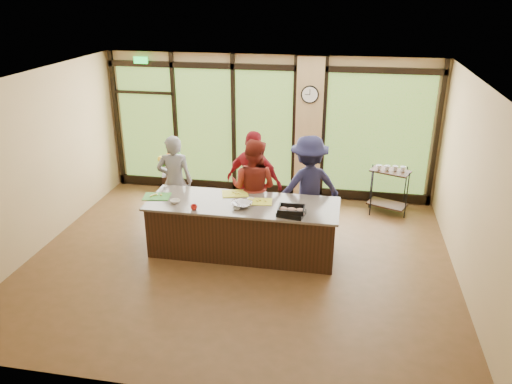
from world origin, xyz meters
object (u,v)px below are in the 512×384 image
at_px(flower_stand, 172,190).
at_px(bar_cart, 389,185).
at_px(island_base, 243,229).
at_px(cook_left, 175,182).
at_px(cook_right, 308,187).
at_px(roasting_pan, 291,213).

bearing_deg(flower_stand, bar_cart, -12.06).
height_order(island_base, flower_stand, island_base).
bearing_deg(cook_left, cook_right, 171.36).
height_order(cook_left, roasting_pan, cook_left).
distance_m(island_base, roasting_pan, 1.05).
height_order(roasting_pan, bar_cart, bar_cart).
relative_size(roasting_pan, bar_cart, 0.40).
distance_m(roasting_pan, bar_cart, 2.98).
bearing_deg(cook_right, island_base, 16.73).
bearing_deg(island_base, bar_cart, 39.68).
relative_size(island_base, flower_stand, 4.37).
bearing_deg(bar_cart, flower_stand, -151.05).
height_order(island_base, roasting_pan, roasting_pan).
bearing_deg(island_base, flower_stand, 138.64).
relative_size(roasting_pan, flower_stand, 0.58).
bearing_deg(roasting_pan, flower_stand, 154.33).
bearing_deg(roasting_pan, island_base, 168.83).
xyz_separation_m(cook_right, flower_stand, (-2.86, 0.75, -0.59)).
bearing_deg(island_base, cook_right, 40.45).
relative_size(cook_right, flower_stand, 2.65).
relative_size(island_base, cook_left, 1.73).
relative_size(cook_left, bar_cart, 1.77).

